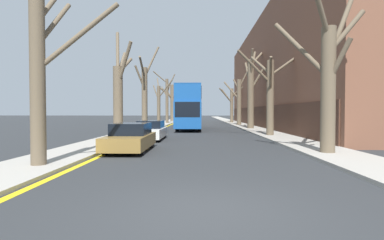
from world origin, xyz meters
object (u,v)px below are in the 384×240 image
Objects in this scene: street_tree_left_3 at (159,104)px; street_tree_right_3 at (239,100)px; double_decker_bus at (189,106)px; parked_car_1 at (151,131)px; street_tree_right_1 at (269,92)px; parked_car_0 at (130,138)px; street_tree_right_0 at (328,77)px; street_tree_left_5 at (172,102)px; street_tree_right_2 at (251,89)px; street_tree_left_0 at (42,69)px; street_tree_left_1 at (119,94)px; street_tree_right_4 at (232,104)px; street_tree_left_2 at (145,95)px; street_tree_left_4 at (167,99)px.

street_tree_left_3 is 10.97m from street_tree_right_3.
parked_car_1 is at bearing -100.55° from double_decker_bus.
street_tree_right_1 is 1.54× the size of parked_car_0.
street_tree_right_3 reaches higher than street_tree_right_0.
street_tree_left_5 is 1.61× the size of parked_car_1.
double_decker_bus is at bearing -125.45° from street_tree_right_3.
double_decker_bus is (-6.33, 9.18, -0.83)m from street_tree_right_1.
street_tree_right_3 is at bearing 90.35° from street_tree_right_0.
street_tree_left_5 is 27.22m from street_tree_right_2.
double_decker_bus is (4.16, 22.05, -0.77)m from street_tree_left_0.
double_decker_bus is at bearing 71.81° from street_tree_left_1.
street_tree_right_1 is (10.49, -34.72, -0.39)m from street_tree_left_5.
street_tree_left_0 is 0.86× the size of street_tree_right_2.
street_tree_left_5 is at bearing 122.68° from street_tree_right_3.
parked_car_1 is at bearing 20.61° from street_tree_left_1.
double_decker_bus reaches higher than parked_car_1.
street_tree_left_5 is at bearing 146.15° from street_tree_right_4.
street_tree_left_2 is 1.32× the size of street_tree_left_3.
street_tree_left_4 is at bearing 104.68° from double_decker_bus.
double_decker_bus is (4.07, -5.91, -0.39)m from street_tree_left_3.
double_decker_bus is 12.26m from parked_car_1.
street_tree_right_2 reaches higher than street_tree_left_5.
street_tree_left_2 reaches higher than street_tree_right_0.
street_tree_right_1 reaches higher than street_tree_right_4.
street_tree_right_1 is (-0.26, 9.66, -0.01)m from street_tree_right_0.
parked_car_1 is at bearing -112.44° from street_tree_right_3.
street_tree_right_4 is 19.53m from double_decker_bus.
street_tree_left_0 is at bearing -108.81° from street_tree_right_3.
double_decker_bus is (-6.64, -0.56, -1.83)m from street_tree_right_2.
street_tree_left_1 is 0.66× the size of double_decker_bus.
street_tree_left_0 is 25.08m from street_tree_right_2.
double_decker_bus is 2.56× the size of parked_car_1.
street_tree_left_2 reaches higher than parked_car_0.
street_tree_right_2 is at bearing 54.60° from parked_car_1.
street_tree_right_3 is at bearing -90.11° from street_tree_right_4.
street_tree_right_2 is at bearing 4.82° from double_decker_bus.
street_tree_left_0 reaches higher than street_tree_left_1.
street_tree_left_0 is 1.18× the size of street_tree_left_3.
street_tree_left_0 is at bearing -100.68° from double_decker_bus.
street_tree_left_4 is at bearing -166.58° from street_tree_right_4.
street_tree_right_1 is at bearing 18.22° from street_tree_left_1.
street_tree_right_2 reaches higher than street_tree_right_1.
parked_car_1 is (-8.81, 6.94, -2.74)m from street_tree_right_0.
street_tree_left_0 is 0.66× the size of double_decker_bus.
street_tree_left_3 is at bearing -163.47° from street_tree_right_3.
street_tree_right_0 reaches higher than street_tree_right_4.
street_tree_left_4 is at bearing 90.50° from street_tree_left_3.
street_tree_left_4 is at bearing 89.90° from street_tree_left_2.
double_decker_bus is (4.20, 3.27, -0.99)m from street_tree_left_2.
double_decker_bus is at bearing 79.45° from parked_car_1.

